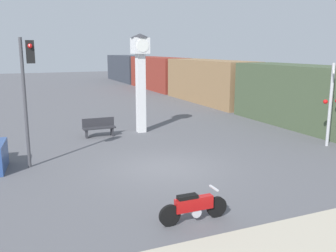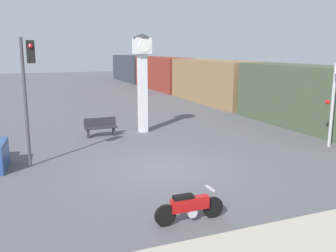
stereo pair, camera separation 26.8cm
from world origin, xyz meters
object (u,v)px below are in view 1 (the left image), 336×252
clock_tower (140,69)px  railroad_crossing_signal (331,101)px  motorcycle (194,207)px  bench (99,127)px  traffic_light (27,80)px  freight_train (180,77)px

clock_tower → railroad_crossing_signal: 9.13m
motorcycle → clock_tower: (2.24, 10.37, 2.88)m
railroad_crossing_signal → bench: bearing=146.9°
railroad_crossing_signal → bench: size_ratio=2.31×
traffic_light → bench: (3.35, 3.85, -2.71)m
freight_train → bench: bearing=-128.1°
clock_tower → freight_train: size_ratio=0.11×
motorcycle → traffic_light: bearing=118.5°
bench → clock_tower: bearing=3.7°
motorcycle → railroad_crossing_signal: 10.11m
motorcycle → railroad_crossing_signal: (8.98, 4.34, 1.62)m
clock_tower → railroad_crossing_signal: clock_tower is taller
traffic_light → bench: bearing=48.9°
motorcycle → railroad_crossing_signal: size_ratio=0.51×
traffic_light → clock_tower: bearing=35.4°
motorcycle → traffic_light: traffic_light is taller
railroad_crossing_signal → clock_tower: bearing=138.2°
clock_tower → freight_train: clock_tower is taller
railroad_crossing_signal → bench: railroad_crossing_signal is taller
traffic_light → bench: traffic_light is taller
clock_tower → traffic_light: bearing=-144.6°
clock_tower → freight_train: 16.70m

